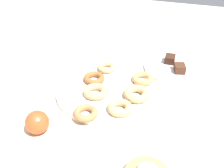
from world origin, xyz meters
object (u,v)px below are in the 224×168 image
at_px(donut_plate, 104,91).
at_px(donut_6, 107,67).
at_px(donut_0, 86,113).
at_px(donut_5, 143,79).
at_px(donut_3, 96,92).
at_px(brownie_far, 180,68).
at_px(brownie_near, 170,59).
at_px(donut_4, 120,108).
at_px(apple, 37,122).
at_px(donut_1, 137,94).
at_px(cake_plate, 172,68).
at_px(donut_2, 94,78).

xyz_separation_m(donut_plate, donut_6, (-0.13, -0.04, 0.02)).
bearing_deg(donut_0, donut_plate, 176.78).
xyz_separation_m(donut_5, donut_6, (-0.04, -0.16, -0.00)).
xyz_separation_m(donut_3, brownie_far, (-0.25, 0.27, 0.00)).
bearing_deg(brownie_near, donut_4, -16.96).
relative_size(donut_plate, brownie_far, 7.02).
bearing_deg(apple, donut_1, 133.71).
bearing_deg(brownie_near, cake_plate, 26.57).
relative_size(donut_0, apple, 1.09).
xyz_separation_m(donut_0, donut_3, (-0.12, -0.01, 0.00)).
xyz_separation_m(donut_plate, donut_2, (-0.04, -0.06, 0.02)).
xyz_separation_m(donut_3, cake_plate, (-0.28, 0.24, -0.02)).
bearing_deg(donut_1, apple, -46.29).
height_order(donut_0, donut_3, donut_3).
height_order(donut_3, brownie_far, brownie_far).
relative_size(donut_3, donut_5, 1.07).
distance_m(donut_2, donut_5, 0.19).
xyz_separation_m(donut_plate, donut_5, (-0.10, 0.12, 0.02)).
bearing_deg(donut_6, donut_4, 28.51).
distance_m(brownie_near, brownie_far, 0.08).
height_order(donut_2, cake_plate, donut_2).
xyz_separation_m(brownie_near, apple, (0.53, -0.33, 0.01)).
distance_m(donut_0, cake_plate, 0.46).
xyz_separation_m(donut_0, cake_plate, (-0.40, 0.23, -0.02)).
bearing_deg(donut_2, donut_0, 13.55).
relative_size(donut_5, apple, 1.15).
bearing_deg(donut_1, brownie_near, 164.58).
xyz_separation_m(donut_0, donut_2, (-0.20, -0.05, 0.00)).
distance_m(donut_plate, apple, 0.28).
height_order(donut_0, donut_2, same).
bearing_deg(apple, brownie_far, 140.69).
xyz_separation_m(donut_plate, donut_3, (0.04, -0.02, 0.02)).
relative_size(donut_plate, donut_3, 3.97).
height_order(donut_4, cake_plate, donut_4).
bearing_deg(donut_0, donut_4, 120.07).
bearing_deg(brownie_far, donut_4, -27.58).
distance_m(donut_1, donut_5, 0.11).
bearing_deg(donut_plate, donut_5, 127.98).
height_order(donut_plate, brownie_near, brownie_near).
bearing_deg(cake_plate, donut_6, -67.27).
distance_m(donut_4, donut_6, 0.26).
bearing_deg(donut_plate, brownie_far, 130.15).
bearing_deg(apple, donut_plate, 153.14).
relative_size(donut_plate, donut_2, 4.31).
relative_size(donut_1, brownie_far, 1.86).
relative_size(donut_6, brownie_far, 1.52).
bearing_deg(brownie_far, donut_3, -46.99).
height_order(donut_6, apple, apple).
height_order(brownie_far, apple, apple).
bearing_deg(donut_4, donut_2, -133.85).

